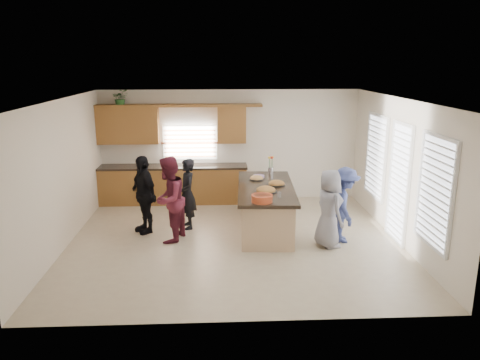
{
  "coord_description": "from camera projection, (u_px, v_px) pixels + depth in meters",
  "views": [
    {
      "loc": [
        -0.31,
        -8.75,
        3.49
      ],
      "look_at": [
        0.14,
        0.39,
        1.15
      ],
      "focal_mm": 35.0,
      "sensor_mm": 36.0,
      "label": 1
    }
  ],
  "objects": [
    {
      "name": "flower_vase",
      "position": [
        271.0,
        165.0,
        10.81
      ],
      "size": [
        0.14,
        0.14,
        0.41
      ],
      "color": "silver",
      "rests_on": "island"
    },
    {
      "name": "back_cabinetry",
      "position": [
        171.0,
        167.0,
        11.7
      ],
      "size": [
        4.08,
        0.66,
        2.46
      ],
      "color": "#98632C",
      "rests_on": "ground"
    },
    {
      "name": "plate_stack",
      "position": [
        259.0,
        176.0,
        10.47
      ],
      "size": [
        0.25,
        0.25,
        0.05
      ],
      "primitive_type": "cylinder",
      "color": "#AF83BE",
      "rests_on": "island"
    },
    {
      "name": "woman_left_back",
      "position": [
        187.0,
        194.0,
        9.9
      ],
      "size": [
        0.49,
        0.62,
        1.51
      ],
      "primitive_type": "imported",
      "rotation": [
        0.0,
        0.0,
        -1.32
      ],
      "color": "black",
      "rests_on": "ground"
    },
    {
      "name": "salad_bowl",
      "position": [
        262.0,
        198.0,
        8.66
      ],
      "size": [
        0.4,
        0.4,
        0.13
      ],
      "color": "#C74924",
      "rests_on": "island"
    },
    {
      "name": "platter_back",
      "position": [
        257.0,
        178.0,
        10.28
      ],
      "size": [
        0.32,
        0.32,
        0.13
      ],
      "color": "black",
      "rests_on": "island"
    },
    {
      "name": "platter_front",
      "position": [
        266.0,
        191.0,
        9.32
      ],
      "size": [
        0.44,
        0.44,
        0.18
      ],
      "color": "black",
      "rests_on": "island"
    },
    {
      "name": "island",
      "position": [
        265.0,
        209.0,
        9.88
      ],
      "size": [
        1.3,
        2.76,
        0.95
      ],
      "rotation": [
        0.0,
        0.0,
        -0.06
      ],
      "color": "tan",
      "rests_on": "ground"
    },
    {
      "name": "clear_cup",
      "position": [
        279.0,
        195.0,
        8.92
      ],
      "size": [
        0.07,
        0.07,
        0.11
      ],
      "primitive_type": "cylinder",
      "color": "white",
      "rests_on": "island"
    },
    {
      "name": "room_shell",
      "position": [
        234.0,
        147.0,
        8.88
      ],
      "size": [
        6.52,
        6.02,
        2.81
      ],
      "color": "silver",
      "rests_on": "ground"
    },
    {
      "name": "potted_plant",
      "position": [
        121.0,
        98.0,
        11.31
      ],
      "size": [
        0.45,
        0.42,
        0.42
      ],
      "primitive_type": "imported",
      "rotation": [
        0.0,
        0.0,
        0.25
      ],
      "color": "#2E6528",
      "rests_on": "back_cabinetry"
    },
    {
      "name": "woman_left_mid",
      "position": [
        169.0,
        200.0,
        9.15
      ],
      "size": [
        0.87,
        0.99,
        1.71
      ],
      "primitive_type": "imported",
      "rotation": [
        0.0,
        0.0,
        -1.88
      ],
      "color": "maroon",
      "rests_on": "ground"
    },
    {
      "name": "woman_right_back",
      "position": [
        344.0,
        205.0,
        9.16
      ],
      "size": [
        0.65,
        1.02,
        1.5
      ],
      "primitive_type": "imported",
      "rotation": [
        0.0,
        0.0,
        1.47
      ],
      "color": "#38447B",
      "rests_on": "ground"
    },
    {
      "name": "platter_mid",
      "position": [
        277.0,
        184.0,
        9.83
      ],
      "size": [
        0.38,
        0.38,
        0.15
      ],
      "color": "black",
      "rests_on": "island"
    },
    {
      "name": "right_wall_glazing",
      "position": [
        400.0,
        175.0,
        9.04
      ],
      "size": [
        0.06,
        4.0,
        2.25
      ],
      "color": "white",
      "rests_on": "ground"
    },
    {
      "name": "woman_left_front",
      "position": [
        144.0,
        194.0,
        9.65
      ],
      "size": [
        0.87,
        1.01,
        1.63
      ],
      "primitive_type": "imported",
      "rotation": [
        0.0,
        0.0,
        -0.97
      ],
      "color": "black",
      "rests_on": "ground"
    },
    {
      "name": "woman_right_front",
      "position": [
        329.0,
        209.0,
        8.9
      ],
      "size": [
        0.68,
        0.85,
        1.52
      ],
      "primitive_type": "imported",
      "rotation": [
        0.0,
        0.0,
        1.87
      ],
      "color": "gray",
      "rests_on": "ground"
    },
    {
      "name": "floor",
      "position": [
        234.0,
        241.0,
        9.35
      ],
      "size": [
        6.5,
        6.5,
        0.0
      ],
      "primitive_type": "plane",
      "color": "#C6B693",
      "rests_on": "ground"
    }
  ]
}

